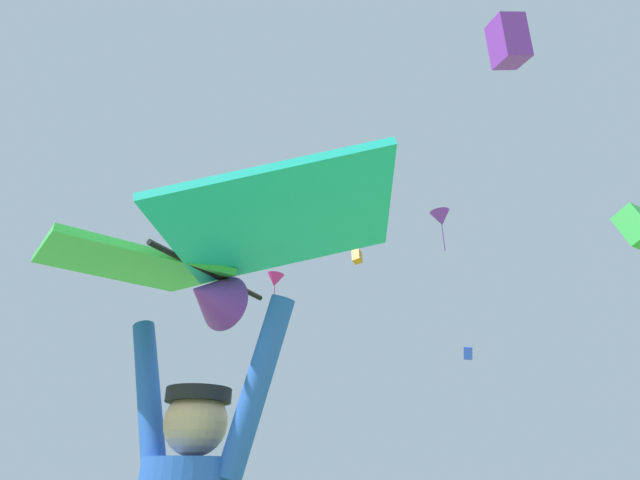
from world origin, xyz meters
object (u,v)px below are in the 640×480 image
at_px(distant_kite_orange_high_right, 343,170).
at_px(distant_kite_purple_low_left, 441,218).
at_px(distant_kite_magenta_mid_left, 275,280).
at_px(distant_kite_blue_overhead_distant, 468,353).
at_px(held_stunt_kite, 201,259).
at_px(distant_kite_green_low_right, 638,227).
at_px(distant_kite_orange_far_center, 357,257).
at_px(distant_kite_purple_mid_right, 508,41).
at_px(distant_kite_magenta_high_left, 226,286).

bearing_deg(distant_kite_orange_high_right, distant_kite_purple_low_left, 72.52).
bearing_deg(distant_kite_magenta_mid_left, distant_kite_blue_overhead_distant, 29.74).
height_order(held_stunt_kite, distant_kite_green_low_right, distant_kite_green_low_right).
relative_size(distant_kite_purple_low_left, distant_kite_blue_overhead_distant, 2.93).
bearing_deg(distant_kite_blue_overhead_distant, distant_kite_orange_far_center, -151.22).
height_order(distant_kite_magenta_mid_left, distant_kite_purple_low_left, distant_kite_purple_low_left).
xyz_separation_m(distant_kite_orange_high_right, distant_kite_purple_low_left, (4.43, 14.08, 5.04)).
relative_size(distant_kite_purple_mid_right, distant_kite_magenta_high_left, 1.23).
relative_size(distant_kite_purple_mid_right, distant_kite_purple_low_left, 0.52).
xyz_separation_m(distant_kite_purple_low_left, distant_kite_orange_far_center, (-5.95, 1.61, -1.55)).
bearing_deg(distant_kite_blue_overhead_distant, distant_kite_magenta_high_left, -158.54).
bearing_deg(distant_kite_magenta_mid_left, distant_kite_green_low_right, -37.53).
bearing_deg(distant_kite_orange_high_right, held_stunt_kite, -83.97).
height_order(distant_kite_magenta_high_left, distant_kite_orange_far_center, distant_kite_orange_far_center).
distance_m(distant_kite_magenta_high_left, distant_kite_orange_far_center, 9.34).
bearing_deg(distant_kite_purple_low_left, distant_kite_magenta_mid_left, -172.62).
xyz_separation_m(distant_kite_magenta_mid_left, distant_kite_orange_high_right, (6.56, -12.66, -0.92)).
distance_m(held_stunt_kite, distant_kite_magenta_mid_left, 29.38).
bearing_deg(distant_kite_orange_far_center, distant_kite_green_low_right, -54.35).
distance_m(distant_kite_purple_low_left, distant_kite_blue_overhead_distant, 9.63).
xyz_separation_m(held_stunt_kite, distant_kite_orange_far_center, (-2.95, 29.20, 13.28)).
bearing_deg(distant_kite_orange_far_center, distant_kite_orange_high_right, -84.47).
height_order(distant_kite_purple_mid_right, distant_kite_purple_low_left, distant_kite_purple_low_left).
bearing_deg(distant_kite_orange_high_right, distant_kite_purple_mid_right, -41.84).
bearing_deg(distant_kite_orange_far_center, distant_kite_purple_mid_right, -71.31).
height_order(distant_kite_magenta_mid_left, distant_kite_orange_high_right, distant_kite_magenta_mid_left).
xyz_separation_m(distant_kite_purple_mid_right, distant_kite_orange_high_right, (-5.44, 4.87, -0.22)).
bearing_deg(distant_kite_purple_mid_right, distant_kite_blue_overhead_distant, 89.86).
xyz_separation_m(distant_kite_orange_high_right, distant_kite_orange_far_center, (-1.52, 15.69, 3.49)).
bearing_deg(distant_kite_blue_overhead_distant, distant_kite_green_low_right, -78.21).
xyz_separation_m(distant_kite_magenta_mid_left, distant_kite_purple_low_left, (10.99, 1.42, 4.12)).
distance_m(distant_kite_purple_mid_right, distant_kite_magenta_mid_left, 21.25).
relative_size(distant_kite_green_low_right, distant_kite_purple_mid_right, 0.95).
bearing_deg(distant_kite_magenta_mid_left, distant_kite_magenta_high_left, 169.20).
distance_m(distant_kite_green_low_right, distant_kite_purple_mid_right, 7.50).
xyz_separation_m(distant_kite_green_low_right, distant_kite_magenta_high_left, (-19.74, 13.04, 4.40)).
relative_size(distant_kite_magenta_mid_left, distant_kite_orange_high_right, 2.57).
bearing_deg(distant_kite_magenta_high_left, distant_kite_green_low_right, -33.45).
xyz_separation_m(held_stunt_kite, distant_kite_purple_mid_right, (4.01, 8.64, 10.01)).
relative_size(distant_kite_magenta_mid_left, distant_kite_magenta_high_left, 1.96).
relative_size(distant_kite_magenta_mid_left, distant_kite_purple_low_left, 0.84).
bearing_deg(distant_kite_orange_far_center, distant_kite_magenta_mid_left, -148.97).
relative_size(distant_kite_purple_mid_right, distant_kite_orange_high_right, 1.61).
height_order(held_stunt_kite, distant_kite_orange_high_right, distant_kite_orange_high_right).
distance_m(distant_kite_magenta_mid_left, distant_kite_orange_high_right, 14.29).
bearing_deg(distant_kite_magenta_high_left, distant_kite_orange_far_center, 14.97).
xyz_separation_m(held_stunt_kite, distant_kite_magenta_high_left, (-11.66, 26.87, 10.85)).
bearing_deg(distant_kite_orange_high_right, distant_kite_magenta_mid_left, 117.39).
bearing_deg(distant_kite_orange_high_right, distant_kite_magenta_high_left, 127.45).
distance_m(distant_kite_purple_mid_right, distant_kite_magenta_high_left, 24.05).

